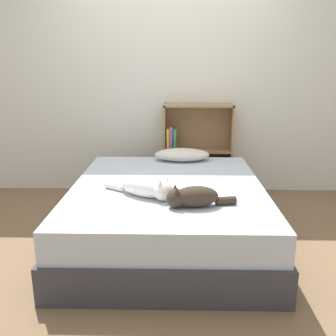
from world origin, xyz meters
The scene contains 7 objects.
ground_plane centered at (0.00, 0.00, 0.00)m, with size 8.00×8.00×0.00m, color brown.
wall_back centered at (0.00, 1.35, 1.25)m, with size 8.00×0.06×2.50m.
bed centered at (0.00, 0.00, 0.24)m, with size 1.59×1.92×0.49m.
pillow centered at (0.13, 0.78, 0.55)m, with size 0.55×0.29×0.12m.
cat_light centered at (-0.15, -0.30, 0.56)m, with size 0.55×0.39×0.17m.
cat_dark centered at (0.18, -0.49, 0.56)m, with size 0.49×0.22×0.15m.
bookshelf centered at (0.28, 1.22, 0.52)m, with size 0.76×0.26×1.02m.
Camera 1 is at (0.07, -2.92, 1.45)m, focal length 40.00 mm.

